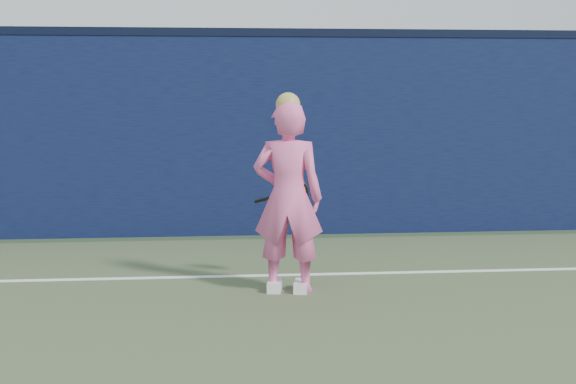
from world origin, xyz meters
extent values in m
cube|color=#0C0F35|center=(0.00, 6.50, 1.25)|extent=(24.00, 0.40, 2.50)
cube|color=black|center=(0.00, 6.50, 2.55)|extent=(24.00, 0.42, 0.10)
imported|color=pink|center=(0.38, 3.38, 0.87)|extent=(0.70, 0.52, 1.73)
sphere|color=tan|center=(0.38, 3.38, 1.70)|extent=(0.22, 0.22, 0.22)
cube|color=white|center=(0.50, 3.36, 0.05)|extent=(0.17, 0.30, 0.10)
cube|color=white|center=(0.27, 3.41, 0.05)|extent=(0.17, 0.30, 0.10)
torus|color=black|center=(0.47, 3.77, 0.87)|extent=(0.30, 0.09, 0.29)
torus|color=gold|center=(0.47, 3.77, 0.87)|extent=(0.24, 0.06, 0.24)
cylinder|color=beige|center=(0.47, 3.77, 0.87)|extent=(0.24, 0.06, 0.24)
cylinder|color=black|center=(0.28, 3.88, 0.81)|extent=(0.26, 0.11, 0.10)
cylinder|color=black|center=(0.17, 3.93, 0.77)|extent=(0.12, 0.07, 0.06)
cube|color=white|center=(0.00, 4.00, 0.01)|extent=(11.00, 0.08, 0.01)
camera|label=1|loc=(-0.29, -3.75, 1.82)|focal=50.00mm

